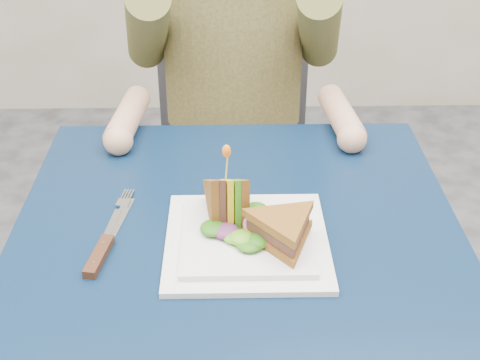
{
  "coord_description": "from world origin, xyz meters",
  "views": [
    {
      "loc": [
        -0.01,
        -0.91,
        1.38
      ],
      "look_at": [
        0.0,
        0.0,
        0.82
      ],
      "focal_mm": 50.0,
      "sensor_mm": 36.0,
      "label": 1
    }
  ],
  "objects_px": {
    "sandwich_upright": "(227,201)",
    "knife": "(103,249)",
    "table": "(237,264)",
    "sandwich_flat": "(283,230)",
    "diner": "(233,4)",
    "fork": "(115,220)",
    "chair": "(233,125)",
    "plate": "(247,239)"
  },
  "relations": [
    {
      "from": "sandwich_upright",
      "to": "knife",
      "type": "relative_size",
      "value": 0.61
    },
    {
      "from": "sandwich_flat",
      "to": "knife",
      "type": "relative_size",
      "value": 0.86
    },
    {
      "from": "sandwich_upright",
      "to": "fork",
      "type": "bearing_deg",
      "value": 173.22
    },
    {
      "from": "sandwich_upright",
      "to": "knife",
      "type": "bearing_deg",
      "value": -162.46
    },
    {
      "from": "diner",
      "to": "knife",
      "type": "xyz_separation_m",
      "value": [
        -0.21,
        -0.7,
        -0.18
      ]
    },
    {
      "from": "sandwich_upright",
      "to": "fork",
      "type": "relative_size",
      "value": 0.75
    },
    {
      "from": "diner",
      "to": "plate",
      "type": "relative_size",
      "value": 2.87
    },
    {
      "from": "chair",
      "to": "sandwich_flat",
      "type": "xyz_separation_m",
      "value": [
        0.07,
        -0.82,
        0.23
      ]
    },
    {
      "from": "table",
      "to": "sandwich_upright",
      "type": "distance_m",
      "value": 0.13
    },
    {
      "from": "sandwich_flat",
      "to": "table",
      "type": "bearing_deg",
      "value": 133.53
    },
    {
      "from": "chair",
      "to": "diner",
      "type": "bearing_deg",
      "value": -90.0
    },
    {
      "from": "chair",
      "to": "sandwich_upright",
      "type": "relative_size",
      "value": 6.9
    },
    {
      "from": "plate",
      "to": "sandwich_upright",
      "type": "bearing_deg",
      "value": 124.6
    },
    {
      "from": "plate",
      "to": "sandwich_upright",
      "type": "distance_m",
      "value": 0.07
    },
    {
      "from": "table",
      "to": "diner",
      "type": "bearing_deg",
      "value": 90.0
    },
    {
      "from": "diner",
      "to": "knife",
      "type": "bearing_deg",
      "value": -106.99
    },
    {
      "from": "knife",
      "to": "sandwich_upright",
      "type": "bearing_deg",
      "value": 17.54
    },
    {
      "from": "chair",
      "to": "knife",
      "type": "distance_m",
      "value": 0.86
    },
    {
      "from": "chair",
      "to": "plate",
      "type": "relative_size",
      "value": 3.58
    },
    {
      "from": "table",
      "to": "sandwich_flat",
      "type": "bearing_deg",
      "value": -46.47
    },
    {
      "from": "fork",
      "to": "knife",
      "type": "height_order",
      "value": "knife"
    },
    {
      "from": "diner",
      "to": "sandwich_flat",
      "type": "bearing_deg",
      "value": -84.39
    },
    {
      "from": "chair",
      "to": "knife",
      "type": "bearing_deg",
      "value": -104.75
    },
    {
      "from": "chair",
      "to": "diner",
      "type": "xyz_separation_m",
      "value": [
        -0.0,
        -0.11,
        0.37
      ]
    },
    {
      "from": "plate",
      "to": "knife",
      "type": "distance_m",
      "value": 0.23
    },
    {
      "from": "chair",
      "to": "sandwich_upright",
      "type": "xyz_separation_m",
      "value": [
        -0.02,
        -0.75,
        0.24
      ]
    },
    {
      "from": "diner",
      "to": "chair",
      "type": "bearing_deg",
      "value": 90.0
    },
    {
      "from": "chair",
      "to": "plate",
      "type": "height_order",
      "value": "chair"
    },
    {
      "from": "plate",
      "to": "sandwich_flat",
      "type": "height_order",
      "value": "sandwich_flat"
    },
    {
      "from": "fork",
      "to": "chair",
      "type": "bearing_deg",
      "value": 74.05
    },
    {
      "from": "diner",
      "to": "fork",
      "type": "bearing_deg",
      "value": -108.67
    },
    {
      "from": "sandwich_upright",
      "to": "fork",
      "type": "xyz_separation_m",
      "value": [
        -0.19,
        0.02,
        -0.05
      ]
    },
    {
      "from": "chair",
      "to": "diner",
      "type": "distance_m",
      "value": 0.39
    },
    {
      "from": "diner",
      "to": "plate",
      "type": "height_order",
      "value": "diner"
    },
    {
      "from": "sandwich_flat",
      "to": "knife",
      "type": "bearing_deg",
      "value": 178.44
    },
    {
      "from": "chair",
      "to": "sandwich_upright",
      "type": "distance_m",
      "value": 0.79
    },
    {
      "from": "sandwich_flat",
      "to": "fork",
      "type": "distance_m",
      "value": 0.3
    },
    {
      "from": "chair",
      "to": "fork",
      "type": "height_order",
      "value": "chair"
    },
    {
      "from": "sandwich_flat",
      "to": "sandwich_upright",
      "type": "bearing_deg",
      "value": 140.87
    },
    {
      "from": "sandwich_upright",
      "to": "table",
      "type": "bearing_deg",
      "value": 10.51
    },
    {
      "from": "sandwich_flat",
      "to": "plate",
      "type": "bearing_deg",
      "value": 155.56
    },
    {
      "from": "diner",
      "to": "sandwich_upright",
      "type": "height_order",
      "value": "diner"
    }
  ]
}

